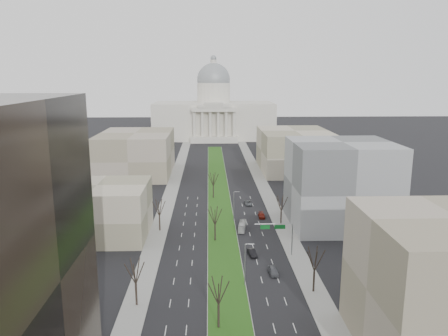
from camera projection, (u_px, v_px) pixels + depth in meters
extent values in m
plane|color=black|center=(219.00, 198.00, 152.87)|extent=(600.00, 600.00, 0.00)
cube|color=#999993|center=(219.00, 199.00, 151.87)|extent=(8.00, 222.00, 0.15)
cube|color=#225015|center=(219.00, 199.00, 151.85)|extent=(7.70, 221.70, 0.06)
cube|color=gray|center=(162.00, 222.00, 127.82)|extent=(5.00, 330.00, 0.15)
cube|color=gray|center=(280.00, 221.00, 129.02)|extent=(5.00, 330.00, 0.15)
cube|color=beige|center=(214.00, 120.00, 296.92)|extent=(80.00, 40.00, 24.00)
cube|color=beige|center=(214.00, 140.00, 276.54)|extent=(30.00, 6.00, 4.00)
cube|color=beige|center=(214.00, 110.00, 272.56)|extent=(28.00, 5.00, 2.50)
cube|color=beige|center=(214.00, 106.00, 272.14)|extent=(20.00, 5.00, 1.80)
cube|color=beige|center=(214.00, 104.00, 271.80)|extent=(12.00, 5.00, 1.60)
cylinder|color=beige|center=(214.00, 93.00, 293.14)|extent=(22.00, 22.00, 14.00)
sphere|color=gray|center=(214.00, 80.00, 291.25)|extent=(22.00, 22.00, 22.00)
cylinder|color=beige|center=(213.00, 63.00, 288.94)|extent=(4.00, 4.00, 4.00)
sphere|color=gray|center=(213.00, 58.00, 288.31)|extent=(4.00, 4.00, 4.00)
cylinder|color=beige|center=(194.00, 124.00, 274.02)|extent=(2.00, 2.00, 16.00)
cylinder|color=beige|center=(202.00, 124.00, 274.19)|extent=(2.00, 2.00, 16.00)
cylinder|color=beige|center=(210.00, 124.00, 274.36)|extent=(2.00, 2.00, 16.00)
cylinder|color=beige|center=(218.00, 124.00, 274.53)|extent=(2.00, 2.00, 16.00)
cylinder|color=beige|center=(226.00, 124.00, 274.70)|extent=(2.00, 2.00, 16.00)
cylinder|color=beige|center=(234.00, 124.00, 274.87)|extent=(2.00, 2.00, 16.00)
cube|color=gray|center=(98.00, 211.00, 116.07)|extent=(26.00, 22.00, 14.00)
cube|color=slate|center=(341.00, 184.00, 124.15)|extent=(28.00, 26.00, 24.00)
cube|color=gray|center=(136.00, 153.00, 188.87)|extent=(30.00, 40.00, 18.00)
cube|color=gray|center=(294.00, 150.00, 196.15)|extent=(30.00, 40.00, 18.00)
cylinder|color=black|center=(136.00, 295.00, 81.47)|extent=(0.40, 0.40, 4.32)
cylinder|color=black|center=(160.00, 224.00, 120.57)|extent=(0.40, 0.40, 4.22)
cylinder|color=black|center=(314.00, 282.00, 86.55)|extent=(0.40, 0.40, 4.42)
cylinder|color=black|center=(281.00, 218.00, 125.67)|extent=(0.40, 0.40, 4.03)
cylinder|color=black|center=(219.00, 316.00, 74.17)|extent=(0.40, 0.40, 4.32)
cylinder|color=black|center=(215.00, 233.00, 113.26)|extent=(0.40, 0.40, 4.32)
cylinder|color=black|center=(213.00, 192.00, 152.34)|extent=(0.40, 0.40, 4.32)
cylinder|color=gray|center=(245.00, 265.00, 88.53)|extent=(0.20, 0.20, 9.00)
cylinder|color=gray|center=(250.00, 244.00, 87.60)|extent=(1.80, 0.12, 0.12)
cylinder|color=gray|center=(234.00, 207.00, 127.62)|extent=(0.20, 0.20, 9.00)
cylinder|color=gray|center=(237.00, 192.00, 126.68)|extent=(1.80, 0.12, 0.12)
cylinder|color=gray|center=(292.00, 240.00, 103.72)|extent=(0.24, 0.24, 8.00)
cylinder|color=gray|center=(274.00, 224.00, 102.73)|extent=(9.00, 0.18, 0.18)
cube|color=#0C591E|center=(280.00, 227.00, 103.03)|extent=(2.60, 0.08, 1.00)
cube|color=#0C591E|center=(265.00, 227.00, 102.91)|extent=(2.20, 0.08, 1.00)
imported|color=#505258|center=(273.00, 271.00, 94.54)|extent=(2.13, 4.64, 1.54)
imported|color=black|center=(252.00, 253.00, 104.25)|extent=(2.31, 4.71, 1.49)
imported|color=maroon|center=(262.00, 215.00, 132.09)|extent=(1.90, 4.56, 1.32)
imported|color=#54585C|center=(248.00, 203.00, 145.03)|extent=(2.35, 4.76, 1.30)
imported|color=silver|center=(242.00, 226.00, 121.57)|extent=(2.92, 7.77, 2.11)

